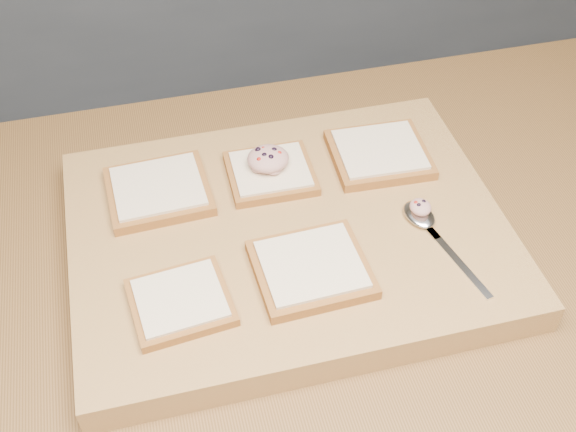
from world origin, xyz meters
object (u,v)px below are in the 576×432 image
cutting_board (288,236)px  tuna_salad_dollop (268,158)px  bread_far_center (271,173)px  spoon (425,221)px

cutting_board → tuna_salad_dollop: bearing=91.7°
tuna_salad_dollop → cutting_board: bearing=-88.3°
bread_far_center → spoon: size_ratio=0.66×
cutting_board → bread_far_center: bearing=90.6°
spoon → tuna_salad_dollop: bearing=140.8°
cutting_board → spoon: spoon is taller
cutting_board → bread_far_center: (-0.00, 0.09, 0.03)m
tuna_salad_dollop → spoon: tuna_salad_dollop is taller
bread_far_center → spoon: bread_far_center is taller
bread_far_center → spoon: 0.22m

